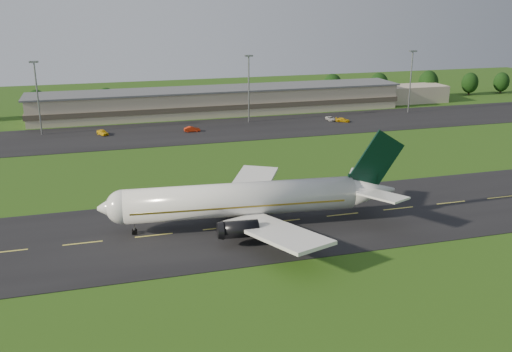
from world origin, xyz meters
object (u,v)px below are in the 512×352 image
object	(u,v)px
terminal	(240,100)
service_vehicle_a	(103,132)
light_mast_west	(37,89)
service_vehicle_b	(192,129)
service_vehicle_d	(343,120)
light_mast_east	(411,74)
airliner	(246,200)
light_mast_centre	(249,81)
service_vehicle_c	(331,119)

from	to	relation	value
terminal	service_vehicle_a	bearing A→B (deg)	-154.37
light_mast_west	service_vehicle_b	world-z (taller)	light_mast_west
terminal	service_vehicle_d	distance (m)	35.89
service_vehicle_a	light_mast_west	bearing A→B (deg)	136.52
light_mast_east	service_vehicle_a	bearing A→B (deg)	-176.83
airliner	light_mast_west	size ratio (longest dim) A/B	2.52
light_mast_west	light_mast_east	world-z (taller)	same
light_mast_centre	service_vehicle_c	size ratio (longest dim) A/B	4.48
light_mast_west	service_vehicle_a	size ratio (longest dim) A/B	4.58
airliner	service_vehicle_c	world-z (taller)	airliner
service_vehicle_a	service_vehicle_b	size ratio (longest dim) A/B	0.97
service_vehicle_c	service_vehicle_d	world-z (taller)	service_vehicle_d
light_mast_west	service_vehicle_d	distance (m)	88.88
airliner	service_vehicle_b	xyz separation A→B (m)	(3.53, 71.63, -3.81)
light_mast_centre	service_vehicle_a	size ratio (longest dim) A/B	4.58
airliner	service_vehicle_b	distance (m)	71.82
service_vehicle_b	service_vehicle_c	world-z (taller)	service_vehicle_b
service_vehicle_a	terminal	bearing A→B (deg)	0.67
airliner	terminal	xyz separation A→B (m)	(24.03, 96.26, -0.67)
service_vehicle_b	airliner	bearing A→B (deg)	179.26
light_mast_centre	service_vehicle_a	distance (m)	45.62
terminal	service_vehicle_d	xyz separation A→B (m)	(26.29, -24.22, -3.25)
service_vehicle_c	service_vehicle_b	bearing A→B (deg)	-173.40
light_mast_west	service_vehicle_c	world-z (taller)	light_mast_west
light_mast_east	service_vehicle_c	xyz separation A→B (m)	(-30.05, -5.08, -12.01)
light_mast_east	service_vehicle_d	bearing A→B (deg)	-163.60
light_mast_centre	service_vehicle_c	xyz separation A→B (m)	(24.95, -5.08, -12.01)
service_vehicle_d	service_vehicle_c	bearing A→B (deg)	73.21
light_mast_centre	service_vehicle_b	size ratio (longest dim) A/B	4.46
light_mast_east	service_vehicle_c	size ratio (longest dim) A/B	4.48
terminal	light_mast_centre	xyz separation A→B (m)	(-1.40, -16.18, 8.75)
light_mast_centre	service_vehicle_d	distance (m)	31.23
light_mast_centre	service_vehicle_a	xyz separation A→B (m)	(-43.71, -5.46, -11.88)
airliner	service_vehicle_a	size ratio (longest dim) A/B	11.54
airliner	terminal	distance (m)	99.22
light_mast_west	service_vehicle_a	xyz separation A→B (m)	(16.29, -5.46, -11.88)
service_vehicle_d	service_vehicle_b	bearing A→B (deg)	120.83
light_mast_west	service_vehicle_c	size ratio (longest dim) A/B	4.48
light_mast_centre	airliner	bearing A→B (deg)	-105.78
light_mast_west	service_vehicle_b	distance (m)	43.42
light_mast_centre	service_vehicle_a	bearing A→B (deg)	-172.88
service_vehicle_a	service_vehicle_d	bearing A→B (deg)	-27.02
light_mast_east	service_vehicle_b	world-z (taller)	light_mast_east
airliner	light_mast_west	xyz separation A→B (m)	(-37.37, 80.08, 8.08)
terminal	light_mast_west	xyz separation A→B (m)	(-61.40, -16.18, 8.75)
airliner	light_mast_west	world-z (taller)	light_mast_west
airliner	service_vehicle_a	bearing A→B (deg)	110.99
terminal	service_vehicle_a	distance (m)	50.13
terminal	service_vehicle_c	size ratio (longest dim) A/B	31.90
airliner	service_vehicle_d	world-z (taller)	airliner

